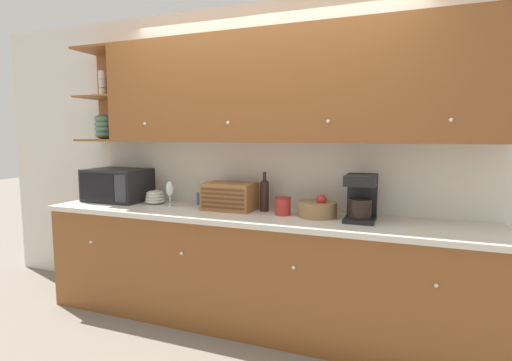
% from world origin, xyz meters
% --- Properties ---
extents(ground_plane, '(24.00, 24.00, 0.00)m').
position_xyz_m(ground_plane, '(0.00, 0.00, 0.00)').
color(ground_plane, slate).
extents(wall_back, '(5.93, 0.06, 2.60)m').
position_xyz_m(wall_back, '(0.00, 0.03, 1.30)').
color(wall_back, silver).
rests_on(wall_back, ground_plane).
extents(counter_unit, '(3.55, 0.67, 0.90)m').
position_xyz_m(counter_unit, '(0.00, -0.32, 0.45)').
color(counter_unit, brown).
rests_on(counter_unit, ground_plane).
extents(backsplash_panel, '(3.53, 0.01, 0.56)m').
position_xyz_m(backsplash_panel, '(0.00, -0.01, 1.18)').
color(backsplash_panel, silver).
rests_on(backsplash_panel, counter_unit).
extents(upper_cabinets, '(3.53, 0.37, 0.85)m').
position_xyz_m(upper_cabinets, '(0.16, -0.18, 1.88)').
color(upper_cabinets, brown).
rests_on(upper_cabinets, backsplash_panel).
extents(microwave, '(0.55, 0.40, 0.30)m').
position_xyz_m(microwave, '(-1.39, -0.22, 1.05)').
color(microwave, black).
rests_on(microwave, counter_unit).
extents(bowl_stack_on_counter, '(0.18, 0.18, 0.12)m').
position_xyz_m(bowl_stack_on_counter, '(-0.98, -0.22, 0.96)').
color(bowl_stack_on_counter, silver).
rests_on(bowl_stack_on_counter, counter_unit).
extents(wine_glass, '(0.07, 0.07, 0.22)m').
position_xyz_m(wine_glass, '(-0.77, -0.30, 1.05)').
color(wine_glass, silver).
rests_on(wine_glass, counter_unit).
extents(mug, '(0.09, 0.08, 0.10)m').
position_xyz_m(mug, '(-0.57, -0.09, 0.95)').
color(mug, '#38669E').
rests_on(mug, counter_unit).
extents(bread_box, '(0.41, 0.28, 0.22)m').
position_xyz_m(bread_box, '(-0.22, -0.24, 1.01)').
color(bread_box, '#996033').
rests_on(bread_box, counter_unit).
extents(wine_bottle, '(0.07, 0.07, 0.32)m').
position_xyz_m(wine_bottle, '(0.06, -0.19, 1.05)').
color(wine_bottle, black).
rests_on(wine_bottle, counter_unit).
extents(storage_canister, '(0.13, 0.13, 0.14)m').
position_xyz_m(storage_canister, '(0.25, -0.29, 0.97)').
color(storage_canister, '#B22D28').
rests_on(storage_canister, counter_unit).
extents(fruit_basket, '(0.29, 0.29, 0.17)m').
position_xyz_m(fruit_basket, '(0.51, -0.26, 0.96)').
color(fruit_basket, '#937047').
rests_on(fruit_basket, counter_unit).
extents(coffee_maker, '(0.21, 0.27, 0.33)m').
position_xyz_m(coffee_maker, '(0.83, -0.27, 1.07)').
color(coffee_maker, black).
rests_on(coffee_maker, counter_unit).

